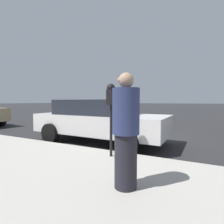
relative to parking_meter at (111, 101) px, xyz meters
name	(u,v)px	position (x,y,z in m)	size (l,w,h in m)	color
ground_plane	(123,138)	(2.60, 0.80, -1.38)	(220.00, 220.00, 0.00)	#2B2B2D
parking_meter	(111,101)	(0.00, 0.00, 0.00)	(0.21, 0.19, 1.62)	black
car_white	(99,119)	(1.64, 1.29, -0.62)	(2.12, 4.50, 1.42)	silver
pedestrian	(126,131)	(-1.17, -0.83, -0.43)	(0.38, 0.38, 1.62)	#23232D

